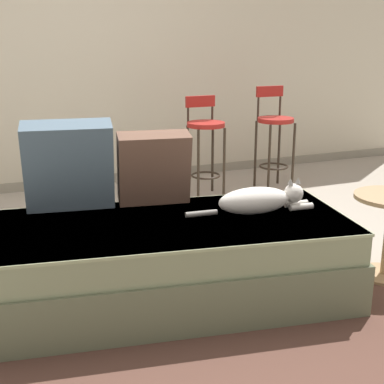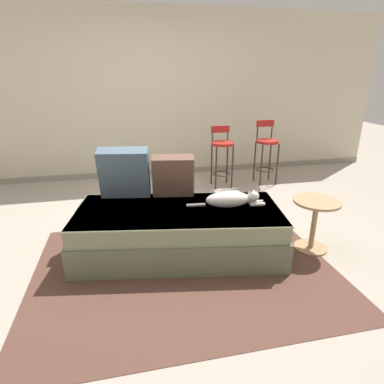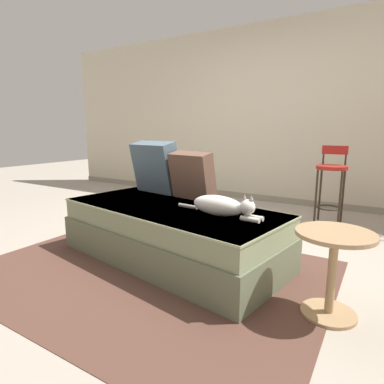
% 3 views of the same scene
% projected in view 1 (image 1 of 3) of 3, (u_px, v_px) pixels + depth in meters
% --- Properties ---
extents(ground_plane, '(16.00, 16.00, 0.00)m').
position_uv_depth(ground_plane, '(152.00, 271.00, 3.35)').
color(ground_plane, '#A89E8E').
rests_on(ground_plane, ground).
extents(wall_back_panel, '(8.00, 0.10, 2.60)m').
position_uv_depth(wall_back_panel, '(74.00, 50.00, 4.99)').
color(wall_back_panel, beige).
rests_on(wall_back_panel, ground).
extents(wall_baseboard_trim, '(8.00, 0.02, 0.09)m').
position_uv_depth(wall_baseboard_trim, '(82.00, 181.00, 5.29)').
color(wall_baseboard_trim, gray).
rests_on(wall_baseboard_trim, ground).
extents(area_rug, '(2.63, 1.97, 0.01)m').
position_uv_depth(area_rug, '(195.00, 323.00, 2.73)').
color(area_rug, brown).
rests_on(area_rug, ground).
extents(couch, '(2.04, 1.17, 0.46)m').
position_uv_depth(couch, '(174.00, 260.00, 2.93)').
color(couch, '#636B50').
rests_on(couch, ground).
extents(throw_pillow_corner, '(0.53, 0.35, 0.52)m').
position_uv_depth(throw_pillow_corner, '(69.00, 165.00, 3.00)').
color(throw_pillow_corner, '#4C6070').
rests_on(throw_pillow_corner, couch).
extents(throw_pillow_middle, '(0.45, 0.29, 0.43)m').
position_uv_depth(throw_pillow_middle, '(154.00, 168.00, 3.11)').
color(throw_pillow_middle, brown).
rests_on(throw_pillow_middle, couch).
extents(cat, '(0.74, 0.21, 0.19)m').
position_uv_depth(cat, '(259.00, 200.00, 2.98)').
color(cat, white).
rests_on(cat, couch).
extents(bar_stool_near_window, '(0.34, 0.34, 0.90)m').
position_uv_depth(bar_stool_near_window, '(205.00, 137.00, 4.81)').
color(bar_stool_near_window, '#2D2319').
rests_on(bar_stool_near_window, ground).
extents(bar_stool_by_doorway, '(0.34, 0.34, 0.97)m').
position_uv_depth(bar_stool_by_doorway, '(274.00, 131.00, 5.07)').
color(bar_stool_by_doorway, '#2D2319').
rests_on(bar_stool_by_doorway, ground).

